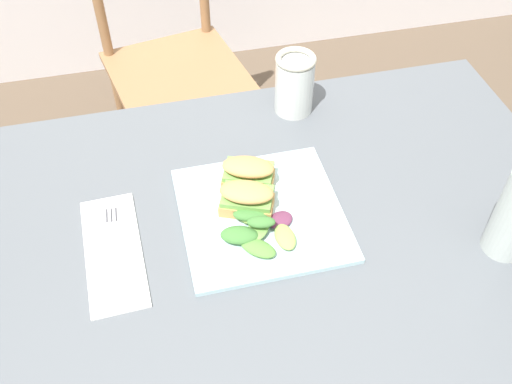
{
  "coord_description": "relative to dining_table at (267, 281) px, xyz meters",
  "views": [
    {
      "loc": [
        -0.13,
        -0.51,
        1.51
      ],
      "look_at": [
        0.04,
        0.17,
        0.76
      ],
      "focal_mm": 40.44,
      "sensor_mm": 36.0,
      "label": 1
    }
  ],
  "objects": [
    {
      "name": "mason_jar_iced_tea",
      "position": [
        0.14,
        0.32,
        0.2
      ],
      "size": [
        0.08,
        0.08,
        0.13
      ],
      "color": "gold",
      "rests_on": "dining_table"
    },
    {
      "name": "sandwich_half_front",
      "position": [
        -0.02,
        0.06,
        0.18
      ],
      "size": [
        0.11,
        0.09,
        0.06
      ],
      "color": "tan",
      "rests_on": "plate_lunch"
    },
    {
      "name": "napkin_folded",
      "position": [
        -0.26,
        0.03,
        0.14
      ],
      "size": [
        0.1,
        0.25,
        0.0
      ],
      "primitive_type": "cube",
      "rotation": [
        0.0,
        0.0,
        0.04
      ],
      "color": "white",
      "rests_on": "dining_table"
    },
    {
      "name": "plate_lunch",
      "position": [
        -0.0,
        0.05,
        0.14
      ],
      "size": [
        0.28,
        0.28,
        0.01
      ],
      "primitive_type": "cube",
      "color": "silver",
      "rests_on": "dining_table"
    },
    {
      "name": "salad_mixed_greens",
      "position": [
        -0.02,
        0.01,
        0.16
      ],
      "size": [
        0.14,
        0.13,
        0.04
      ],
      "color": "#602D47",
      "rests_on": "plate_lunch"
    },
    {
      "name": "dining_table",
      "position": [
        0.0,
        0.0,
        0.0
      ],
      "size": [
        1.16,
        0.81,
        0.74
      ],
      "color": "#51565B",
      "rests_on": "ground"
    },
    {
      "name": "sandwich_half_back",
      "position": [
        -0.01,
        0.12,
        0.18
      ],
      "size": [
        0.11,
        0.09,
        0.06
      ],
      "color": "tan",
      "rests_on": "plate_lunch"
    },
    {
      "name": "fork_on_napkin",
      "position": [
        -0.26,
        0.04,
        0.14
      ],
      "size": [
        0.03,
        0.19,
        0.0
      ],
      "color": "silver",
      "rests_on": "napkin_folded"
    },
    {
      "name": "chair_wooden_far",
      "position": [
        -0.06,
        0.98,
        -0.15
      ],
      "size": [
        0.47,
        0.47,
        0.87
      ],
      "color": "#8E6642",
      "rests_on": "ground"
    }
  ]
}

